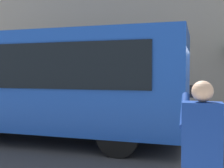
{
  "coord_description": "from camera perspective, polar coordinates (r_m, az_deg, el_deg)",
  "views": [
    {
      "loc": [
        -0.21,
        7.4,
        1.93
      ],
      "look_at": [
        2.15,
        -0.36,
        1.62
      ],
      "focal_mm": 46.07,
      "sensor_mm": 36.0,
      "label": 1
    }
  ],
  "objects": [
    {
      "name": "ground_plane",
      "position": [
        7.65,
        15.18,
        -12.48
      ],
      "size": [
        60.0,
        60.0,
        0.0
      ],
      "primitive_type": "plane",
      "color": "#38383A"
    },
    {
      "name": "pedestrian_photographer",
      "position": [
        3.18,
        17.46,
        -12.24
      ],
      "size": [
        0.53,
        0.52,
        1.7
      ],
      "color": "#2D2D33",
      "rests_on": "sidewalk_curb"
    },
    {
      "name": "red_bus",
      "position": [
        8.8,
        -16.07,
        0.51
      ],
      "size": [
        9.05,
        2.54,
        3.08
      ],
      "color": "#1947AD",
      "rests_on": "ground_plane"
    }
  ]
}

